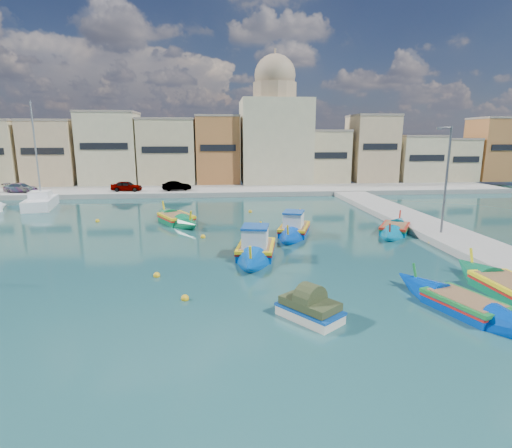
# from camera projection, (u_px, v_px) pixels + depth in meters

# --- Properties ---
(ground) EXTENTS (160.00, 160.00, 0.00)m
(ground) POSITION_uv_depth(u_px,v_px,m) (193.00, 274.00, 21.60)
(ground) COLOR #123637
(ground) RESTS_ON ground
(east_quay) EXTENTS (4.00, 70.00, 0.50)m
(east_quay) POSITION_uv_depth(u_px,v_px,m) (505.00, 260.00, 23.21)
(east_quay) COLOR gray
(east_quay) RESTS_ON ground
(north_quay) EXTENTS (80.00, 8.00, 0.60)m
(north_quay) POSITION_uv_depth(u_px,v_px,m) (207.00, 191.00, 52.66)
(north_quay) COLOR gray
(north_quay) RESTS_ON ground
(north_townhouses) EXTENTS (83.20, 7.87, 10.19)m
(north_townhouses) POSITION_uv_depth(u_px,v_px,m) (253.00, 153.00, 59.44)
(north_townhouses) COLOR tan
(north_townhouses) RESTS_ON ground
(church_block) EXTENTS (10.00, 10.00, 19.10)m
(church_block) POSITION_uv_depth(u_px,v_px,m) (274.00, 129.00, 59.63)
(church_block) COLOR #BFB68F
(church_block) RESTS_ON ground
(quay_street_lamp) EXTENTS (1.18, 0.16, 8.00)m
(quay_street_lamp) POSITION_uv_depth(u_px,v_px,m) (446.00, 180.00, 28.12)
(quay_street_lamp) COLOR #595B60
(quay_street_lamp) RESTS_ON ground
(parked_cars) EXTENTS (22.80, 2.09, 1.28)m
(parked_cars) POSITION_uv_depth(u_px,v_px,m) (102.00, 187.00, 49.81)
(parked_cars) COLOR #4C1919
(parked_cars) RESTS_ON north_quay
(luzzu_turquoise_cabin) EXTENTS (4.72, 9.05, 2.86)m
(luzzu_turquoise_cabin) POSITION_uv_depth(u_px,v_px,m) (294.00, 230.00, 30.48)
(luzzu_turquoise_cabin) COLOR #003AAC
(luzzu_turquoise_cabin) RESTS_ON ground
(luzzu_blue_cabin) EXTENTS (3.76, 8.95, 3.08)m
(luzzu_blue_cabin) POSITION_uv_depth(u_px,v_px,m) (256.00, 250.00, 24.88)
(luzzu_blue_cabin) COLOR #0043A7
(luzzu_blue_cabin) RESTS_ON ground
(luzzu_cyan_mid) EXTENTS (5.70, 7.64, 2.32)m
(luzzu_cyan_mid) POSITION_uv_depth(u_px,v_px,m) (395.00, 230.00, 30.88)
(luzzu_cyan_mid) COLOR #006F9B
(luzzu_cyan_mid) RESTS_ON ground
(luzzu_green) EXTENTS (5.82, 8.37, 2.63)m
(luzzu_green) POSITION_uv_depth(u_px,v_px,m) (176.00, 220.00, 34.43)
(luzzu_green) COLOR #0A6D40
(luzzu_green) RESTS_ON ground
(luzzu_blue_south) EXTENTS (4.29, 8.11, 2.30)m
(luzzu_blue_south) POSITION_uv_depth(u_px,v_px,m) (465.00, 306.00, 16.94)
(luzzu_blue_south) COLOR #0036A7
(luzzu_blue_south) RESTS_ON ground
(luzzu_cyan_south) EXTENTS (2.29, 8.17, 2.52)m
(luzzu_cyan_south) POSITION_uv_depth(u_px,v_px,m) (510.00, 289.00, 18.73)
(luzzu_cyan_south) COLOR #0A6E44
(luzzu_cyan_south) RESTS_ON ground
(tender_near) EXTENTS (2.76, 2.98, 1.31)m
(tender_near) POSITION_uv_depth(u_px,v_px,m) (310.00, 310.00, 16.23)
(tender_near) COLOR beige
(tender_near) RESTS_ON ground
(yacht_north) EXTENTS (4.19, 9.12, 11.75)m
(yacht_north) POSITION_uv_depth(u_px,v_px,m) (45.00, 201.00, 43.48)
(yacht_north) COLOR white
(yacht_north) RESTS_ON ground
(mooring_buoys) EXTENTS (25.66, 21.57, 0.36)m
(mooring_buoys) POSITION_uv_depth(u_px,v_px,m) (222.00, 240.00, 28.44)
(mooring_buoys) COLOR yellow
(mooring_buoys) RESTS_ON ground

